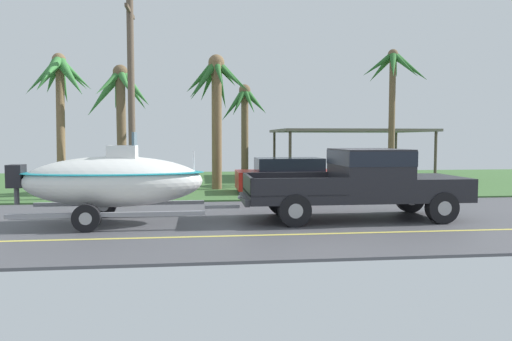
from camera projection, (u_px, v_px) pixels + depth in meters
ground at (297, 188)px, 21.13m from camera, size 36.00×22.00×0.11m
pickup_truck_towing at (368, 180)px, 12.87m from camera, size 5.98×2.17×1.86m
boat_on_trailer at (113, 181)px, 12.10m from camera, size 5.66×2.30×2.30m
parked_sedan_near at (293, 176)px, 18.90m from camera, size 4.52×1.93×1.38m
carport_awning at (349, 132)px, 25.99m from camera, size 7.86×5.40×2.62m
palm_tree_near_left at (215, 91)px, 19.56m from camera, size 2.85×3.36×5.52m
palm_tree_near_right at (394, 80)px, 22.52m from camera, size 3.37×3.27×6.29m
palm_tree_mid at (245, 108)px, 26.29m from camera, size 2.83×3.26×5.07m
palm_tree_far_left at (59, 85)px, 17.65m from camera, size 2.60×3.14×5.26m
palm_tree_far_right at (121, 100)px, 18.02m from camera, size 2.68×2.84×4.87m
utility_pole at (131, 93)px, 16.93m from camera, size 0.24×1.80×7.13m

